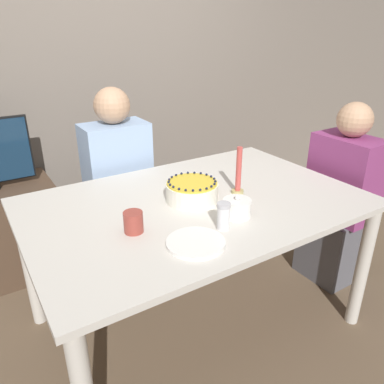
{
  "coord_description": "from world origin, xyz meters",
  "views": [
    {
      "loc": [
        -0.91,
        -1.4,
        1.55
      ],
      "look_at": [
        -0.02,
        0.01,
        0.81
      ],
      "focal_mm": 35.0,
      "sensor_mm": 36.0,
      "label": 1
    }
  ],
  "objects": [
    {
      "name": "ground_plane",
      "position": [
        0.0,
        0.0,
        0.0
      ],
      "size": [
        12.0,
        12.0,
        0.0
      ],
      "primitive_type": "plane",
      "color": "brown"
    },
    {
      "name": "wall_behind",
      "position": [
        0.0,
        1.4,
        1.3
      ],
      "size": [
        8.0,
        0.05,
        2.6
      ],
      "color": "slate",
      "rests_on": "ground_plane"
    },
    {
      "name": "dining_table",
      "position": [
        0.0,
        0.0,
        0.67
      ],
      "size": [
        1.63,
        1.08,
        0.76
      ],
      "color": "beige",
      "rests_on": "ground_plane"
    },
    {
      "name": "cake",
      "position": [
        -0.02,
        0.01,
        0.81
      ],
      "size": [
        0.26,
        0.26,
        0.11
      ],
      "color": "white",
      "rests_on": "dining_table"
    },
    {
      "name": "sugar_bowl",
      "position": [
        0.06,
        -0.24,
        0.81
      ],
      "size": [
        0.13,
        0.13,
        0.11
      ],
      "color": "white",
      "rests_on": "dining_table"
    },
    {
      "name": "sugar_shaker",
      "position": [
        -0.06,
        -0.3,
        0.82
      ],
      "size": [
        0.06,
        0.06,
        0.12
      ],
      "color": "white",
      "rests_on": "dining_table"
    },
    {
      "name": "plate_stack",
      "position": [
        -0.22,
        -0.34,
        0.77
      ],
      "size": [
        0.24,
        0.24,
        0.02
      ],
      "color": "white",
      "rests_on": "dining_table"
    },
    {
      "name": "candle",
      "position": [
        0.23,
        -0.04,
        0.86
      ],
      "size": [
        0.06,
        0.06,
        0.25
      ],
      "color": "tan",
      "rests_on": "dining_table"
    },
    {
      "name": "cup",
      "position": [
        -0.39,
        -0.12,
        0.81
      ],
      "size": [
        0.08,
        0.08,
        0.09
      ],
      "color": "#993D33",
      "rests_on": "dining_table"
    },
    {
      "name": "person_man_blue_shirt",
      "position": [
        -0.12,
        0.74,
        0.54
      ],
      "size": [
        0.4,
        0.34,
        1.23
      ],
      "rotation": [
        0.0,
        0.0,
        3.14
      ],
      "color": "#473D33",
      "rests_on": "ground_plane"
    },
    {
      "name": "person_woman_floral",
      "position": [
        1.02,
        -0.1,
        0.5
      ],
      "size": [
        0.34,
        0.4,
        1.16
      ],
      "rotation": [
        0.0,
        0.0,
        1.57
      ],
      "color": "#595960",
      "rests_on": "ground_plane"
    },
    {
      "name": "side_cabinet",
      "position": [
        -0.82,
        1.09,
        0.31
      ],
      "size": [
        0.71,
        0.53,
        0.61
      ],
      "color": "#4C3828",
      "rests_on": "ground_plane"
    }
  ]
}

